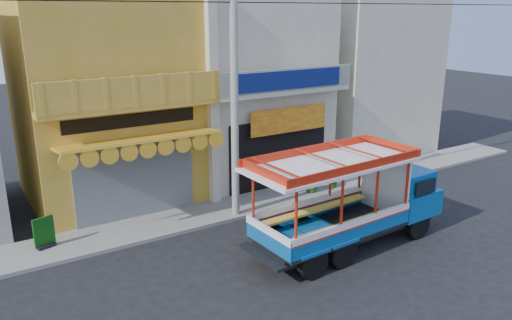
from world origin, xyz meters
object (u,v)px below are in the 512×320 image
(utility_pole, at_px, (238,75))
(green_sign, at_px, (44,235))
(potted_plant_b, at_px, (332,177))
(songthaew_truck, at_px, (361,198))
(potted_plant_c, at_px, (315,171))
(potted_plant_a, at_px, (311,180))

(utility_pole, xyz_separation_m, green_sign, (-6.36, 0.86, -4.50))
(utility_pole, height_order, green_sign, utility_pole)
(potted_plant_b, bearing_deg, songthaew_truck, 109.24)
(utility_pole, height_order, potted_plant_b, utility_pole)
(utility_pole, relative_size, green_sign, 28.65)
(green_sign, relative_size, potted_plant_c, 0.87)
(utility_pole, height_order, songthaew_truck, utility_pole)
(potted_plant_b, bearing_deg, potted_plant_c, -15.82)
(potted_plant_a, relative_size, potted_plant_c, 0.84)
(potted_plant_c, bearing_deg, songthaew_truck, 0.82)
(utility_pole, xyz_separation_m, songthaew_truck, (2.13, -3.79, -3.53))
(songthaew_truck, xyz_separation_m, green_sign, (-8.50, 4.65, -0.97))
(potted_plant_a, xyz_separation_m, potted_plant_c, (0.71, 0.62, 0.09))
(songthaew_truck, bearing_deg, potted_plant_b, 59.32)
(green_sign, distance_m, potted_plant_c, 10.63)
(songthaew_truck, bearing_deg, potted_plant_a, 71.24)
(songthaew_truck, bearing_deg, potted_plant_c, 66.11)
(utility_pole, bearing_deg, green_sign, 172.34)
(green_sign, xyz_separation_m, potted_plant_c, (10.63, 0.17, 0.15))
(potted_plant_b, bearing_deg, green_sign, 47.19)
(potted_plant_a, distance_m, potted_plant_c, 0.95)
(potted_plant_c, bearing_deg, potted_plant_a, -23.93)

